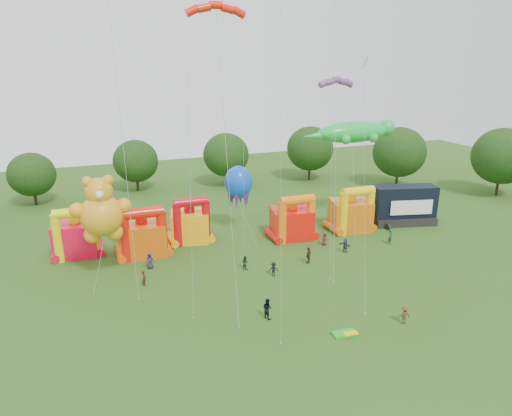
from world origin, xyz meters
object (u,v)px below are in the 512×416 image
object	(u,v)px
stage_trailer	(404,205)
octopus_kite	(240,191)
gecko_kite	(354,163)
spectator_0	(150,261)
bouncy_castle_2	(190,224)
teddy_bear_kite	(101,220)
spectator_4	(308,255)
bouncy_castle_0	(76,237)

from	to	relation	value
stage_trailer	octopus_kite	xyz separation A→B (m)	(-22.54, 5.04, 3.05)
gecko_kite	spectator_0	bearing A→B (deg)	-172.21
octopus_kite	spectator_0	size ratio (longest dim) A/B	4.90
bouncy_castle_2	stage_trailer	bearing A→B (deg)	-7.29
stage_trailer	teddy_bear_kite	bearing A→B (deg)	-174.74
spectator_4	stage_trailer	bearing A→B (deg)	162.13
octopus_kite	spectator_4	xyz separation A→B (m)	(4.06, -12.30, -4.71)
teddy_bear_kite	octopus_kite	world-z (taller)	teddy_bear_kite
bouncy_castle_0	octopus_kite	world-z (taller)	octopus_kite
bouncy_castle_2	spectator_0	xyz separation A→B (m)	(-5.99, -6.18, -1.41)
spectator_0	gecko_kite	bearing A→B (deg)	25.13
bouncy_castle_2	gecko_kite	bearing A→B (deg)	-6.23
spectator_4	bouncy_castle_0	bearing A→B (deg)	-64.34
teddy_bear_kite	spectator_4	size ratio (longest dim) A/B	5.78
bouncy_castle_0	stage_trailer	xyz separation A→B (m)	(43.04, -4.21, 0.26)
teddy_bear_kite	octopus_kite	bearing A→B (deg)	26.35
stage_trailer	gecko_kite	world-z (taller)	gecko_kite
bouncy_castle_0	stage_trailer	bearing A→B (deg)	-5.59
bouncy_castle_0	stage_trailer	distance (m)	43.24
spectator_0	spectator_4	size ratio (longest dim) A/B	0.93
spectator_4	octopus_kite	bearing A→B (deg)	-111.05
bouncy_castle_0	bouncy_castle_2	world-z (taller)	bouncy_castle_0
stage_trailer	spectator_4	size ratio (longest dim) A/B	4.66
bouncy_castle_0	octopus_kite	xyz separation A→B (m)	(20.50, 0.83, 3.31)
bouncy_castle_0	teddy_bear_kite	distance (m)	9.46
bouncy_castle_2	teddy_bear_kite	world-z (taller)	teddy_bear_kite
bouncy_castle_2	spectator_0	distance (m)	8.72
bouncy_castle_2	spectator_0	bearing A→B (deg)	-134.07
bouncy_castle_0	teddy_bear_kite	xyz separation A→B (m)	(2.83, -7.91, 4.33)
stage_trailer	gecko_kite	size ratio (longest dim) A/B	0.64
teddy_bear_kite	gecko_kite	world-z (taller)	gecko_kite
bouncy_castle_0	gecko_kite	distance (m)	36.00
bouncy_castle_0	spectator_0	size ratio (longest dim) A/B	3.40
gecko_kite	octopus_kite	distance (m)	15.58
stage_trailer	bouncy_castle_0	bearing A→B (deg)	174.41
spectator_0	teddy_bear_kite	bearing A→B (deg)	-146.94
bouncy_castle_0	stage_trailer	size ratio (longest dim) A/B	0.68
teddy_bear_kite	spectator_0	distance (m)	7.53
bouncy_castle_2	spectator_0	world-z (taller)	bouncy_castle_2
gecko_kite	octopus_kite	bearing A→B (deg)	166.16
bouncy_castle_0	spectator_4	bearing A→B (deg)	-25.03
octopus_kite	spectator_0	xyz separation A→B (m)	(-13.03, -7.44, -4.77)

